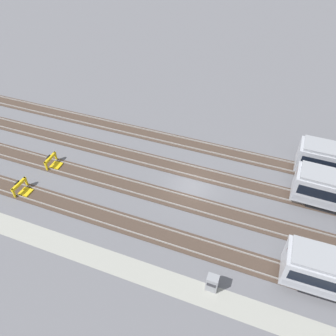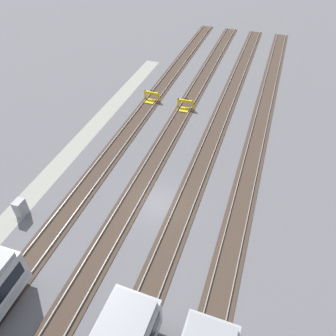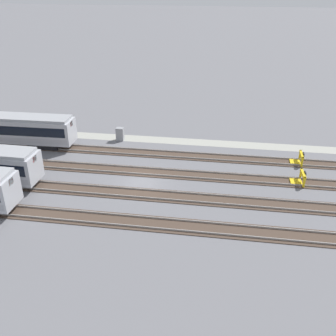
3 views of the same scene
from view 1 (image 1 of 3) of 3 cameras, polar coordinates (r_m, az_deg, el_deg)
The scene contains 9 objects.
ground_plane at distance 33.97m, azimuth 4.19°, elevation -3.31°, with size 400.00×400.00×0.00m, color slate.
service_walkway at distance 27.81m, azimuth -2.90°, elevation -18.33°, with size 54.00×2.00×0.01m, color #9E9E93.
rail_track_nearest at distance 29.78m, azimuth 0.18°, elevation -11.96°, with size 90.00×2.23×0.21m.
rail_track_near_inner at distance 32.45m, azimuth 2.99°, elevation -5.92°, with size 90.00×2.24×0.21m.
rail_track_middle at distance 35.49m, azimuth 5.30°, elevation -0.83°, with size 90.00×2.24×0.21m.
rail_track_far_inner at distance 38.82m, azimuth 7.21°, elevation 3.41°, with size 90.00×2.23×0.21m.
bumper_stop_nearest_track at distance 36.15m, azimuth -24.06°, elevation -3.25°, with size 1.36×2.00×1.22m.
bumper_stop_near_inner_track at distance 38.11m, azimuth -19.38°, elevation 1.00°, with size 1.37×2.01×1.22m.
electrical_cabinet at distance 26.82m, azimuth 7.70°, elevation -19.21°, with size 0.90×0.73×1.60m.
Camera 1 is at (6.07, -23.01, 24.23)m, focal length 35.00 mm.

